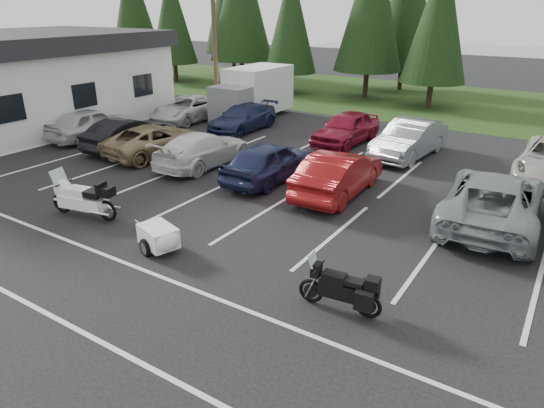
{
  "coord_description": "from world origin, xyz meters",
  "views": [
    {
      "loc": [
        8.63,
        -10.84,
        6.36
      ],
      "look_at": [
        1.98,
        -0.5,
        1.25
      ],
      "focal_mm": 32.0,
      "sensor_mm": 36.0,
      "label": 1
    }
  ],
  "objects_px": {
    "touring_motorcycle": "(82,195)",
    "adventure_motorcycle": "(340,285)",
    "utility_pole": "(214,35)",
    "car_near_4": "(269,161)",
    "car_near_0": "(92,123)",
    "car_far_0": "(188,109)",
    "cargo_trailer": "(159,238)",
    "car_near_6": "(493,199)",
    "car_far_1": "(243,118)",
    "car_near_5": "(339,174)",
    "car_near_3": "(203,149)",
    "box_truck": "(249,94)",
    "car_far_2": "(346,128)",
    "building": "(8,81)",
    "car_near_1": "(127,134)",
    "car_near_2": "(156,140)",
    "car_far_3": "(409,139)"
  },
  "relations": [
    {
      "from": "car_near_5",
      "to": "car_far_0",
      "type": "height_order",
      "value": "car_near_5"
    },
    {
      "from": "utility_pole",
      "to": "car_near_6",
      "type": "distance_m",
      "value": 18.93
    },
    {
      "from": "utility_pole",
      "to": "adventure_motorcycle",
      "type": "height_order",
      "value": "utility_pole"
    },
    {
      "from": "touring_motorcycle",
      "to": "car_far_1",
      "type": "bearing_deg",
      "value": 90.45
    },
    {
      "from": "building",
      "to": "utility_pole",
      "type": "relative_size",
      "value": 1.73
    },
    {
      "from": "car_near_3",
      "to": "car_far_1",
      "type": "distance_m",
      "value": 6.23
    },
    {
      "from": "car_near_4",
      "to": "car_near_6",
      "type": "height_order",
      "value": "car_near_6"
    },
    {
      "from": "adventure_motorcycle",
      "to": "car_far_1",
      "type": "bearing_deg",
      "value": 127.29
    },
    {
      "from": "car_far_2",
      "to": "touring_motorcycle",
      "type": "height_order",
      "value": "car_far_2"
    },
    {
      "from": "utility_pole",
      "to": "touring_motorcycle",
      "type": "distance_m",
      "value": 15.77
    },
    {
      "from": "car_near_6",
      "to": "adventure_motorcycle",
      "type": "height_order",
      "value": "car_near_6"
    },
    {
      "from": "car_near_6",
      "to": "adventure_motorcycle",
      "type": "bearing_deg",
      "value": 70.11
    },
    {
      "from": "car_far_3",
      "to": "cargo_trailer",
      "type": "bearing_deg",
      "value": -97.16
    },
    {
      "from": "building",
      "to": "touring_motorcycle",
      "type": "distance_m",
      "value": 15.24
    },
    {
      "from": "car_near_3",
      "to": "car_near_1",
      "type": "bearing_deg",
      "value": 0.33
    },
    {
      "from": "car_far_1",
      "to": "adventure_motorcycle",
      "type": "height_order",
      "value": "car_far_1"
    },
    {
      "from": "adventure_motorcycle",
      "to": "car_near_0",
      "type": "bearing_deg",
      "value": 152.19
    },
    {
      "from": "cargo_trailer",
      "to": "adventure_motorcycle",
      "type": "bearing_deg",
      "value": 19.01
    },
    {
      "from": "adventure_motorcycle",
      "to": "touring_motorcycle",
      "type": "bearing_deg",
      "value": 172.49
    },
    {
      "from": "box_truck",
      "to": "car_near_0",
      "type": "distance_m",
      "value": 9.02
    },
    {
      "from": "car_near_6",
      "to": "utility_pole",
      "type": "bearing_deg",
      "value": -28.0
    },
    {
      "from": "car_far_2",
      "to": "car_near_6",
      "type": "bearing_deg",
      "value": -35.24
    },
    {
      "from": "car_far_0",
      "to": "cargo_trailer",
      "type": "xyz_separation_m",
      "value": [
        10.2,
        -12.6,
        -0.33
      ]
    },
    {
      "from": "building",
      "to": "car_far_1",
      "type": "bearing_deg",
      "value": 27.56
    },
    {
      "from": "building",
      "to": "car_near_6",
      "type": "bearing_deg",
      "value": 0.93
    },
    {
      "from": "car_far_0",
      "to": "car_far_1",
      "type": "bearing_deg",
      "value": -3.83
    },
    {
      "from": "car_near_3",
      "to": "car_far_2",
      "type": "xyz_separation_m",
      "value": [
        3.61,
        6.38,
        0.07
      ]
    },
    {
      "from": "car_near_4",
      "to": "adventure_motorcycle",
      "type": "relative_size",
      "value": 2.11
    },
    {
      "from": "car_near_3",
      "to": "car_far_2",
      "type": "bearing_deg",
      "value": -119.3
    },
    {
      "from": "car_near_1",
      "to": "car_near_5",
      "type": "bearing_deg",
      "value": 177.67
    },
    {
      "from": "car_near_6",
      "to": "car_far_3",
      "type": "height_order",
      "value": "car_near_6"
    },
    {
      "from": "car_near_4",
      "to": "car_far_0",
      "type": "height_order",
      "value": "car_near_4"
    },
    {
      "from": "car_near_2",
      "to": "touring_motorcycle",
      "type": "height_order",
      "value": "touring_motorcycle"
    },
    {
      "from": "box_truck",
      "to": "cargo_trailer",
      "type": "bearing_deg",
      "value": -63.29
    },
    {
      "from": "car_near_6",
      "to": "car_far_1",
      "type": "distance_m",
      "value": 14.6
    },
    {
      "from": "car_near_1",
      "to": "car_near_5",
      "type": "height_order",
      "value": "car_near_5"
    },
    {
      "from": "car_near_4",
      "to": "car_near_0",
      "type": "bearing_deg",
      "value": -0.42
    },
    {
      "from": "car_near_1",
      "to": "car_near_3",
      "type": "bearing_deg",
      "value": 177.81
    },
    {
      "from": "car_near_4",
      "to": "car_far_2",
      "type": "height_order",
      "value": "car_far_2"
    },
    {
      "from": "car_near_0",
      "to": "car_near_6",
      "type": "relative_size",
      "value": 0.79
    },
    {
      "from": "car_far_1",
      "to": "car_near_2",
      "type": "bearing_deg",
      "value": -96.0
    },
    {
      "from": "car_near_0",
      "to": "car_near_2",
      "type": "height_order",
      "value": "car_near_0"
    },
    {
      "from": "utility_pole",
      "to": "car_near_3",
      "type": "distance_m",
      "value": 10.46
    },
    {
      "from": "car_near_0",
      "to": "car_near_4",
      "type": "height_order",
      "value": "car_near_0"
    },
    {
      "from": "touring_motorcycle",
      "to": "adventure_motorcycle",
      "type": "distance_m",
      "value": 9.08
    },
    {
      "from": "touring_motorcycle",
      "to": "car_near_3",
      "type": "bearing_deg",
      "value": 81.48
    },
    {
      "from": "car_near_3",
      "to": "car_far_0",
      "type": "xyz_separation_m",
      "value": [
        -6.23,
        6.01,
        0.0
      ]
    },
    {
      "from": "car_near_0",
      "to": "car_near_1",
      "type": "xyz_separation_m",
      "value": [
        2.96,
        -0.34,
        -0.05
      ]
    },
    {
      "from": "car_far_0",
      "to": "car_near_0",
      "type": "bearing_deg",
      "value": -104.49
    },
    {
      "from": "car_near_6",
      "to": "car_near_3",
      "type": "bearing_deg",
      "value": -2.28
    }
  ]
}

